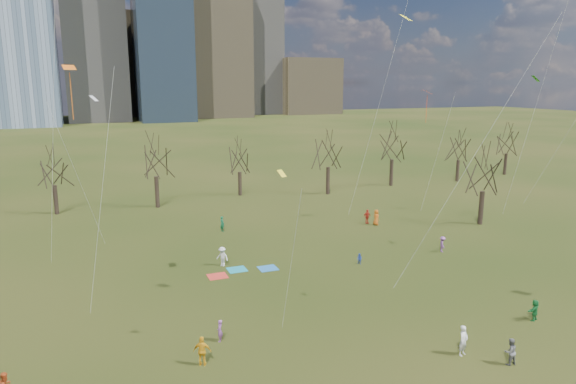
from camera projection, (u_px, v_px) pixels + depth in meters
name	position (u px, v px, depth m)	size (l,w,h in m)	color
ground	(358.00, 336.00, 32.70)	(500.00, 500.00, 0.00)	black
downtown_skyline	(107.00, 26.00, 214.94)	(212.50, 78.00, 118.00)	slate
bare_tree_row	(214.00, 160.00, 65.19)	(113.04, 29.80, 9.50)	black
blanket_teal	(237.00, 270.00, 44.22)	(1.60, 1.50, 0.03)	teal
blanket_navy	(268.00, 268.00, 44.52)	(1.60, 1.50, 0.03)	#2870BA
blanket_crimson	(217.00, 276.00, 42.70)	(1.60, 1.50, 0.03)	red
person_1	(463.00, 340.00, 30.20)	(0.68, 0.44, 1.85)	white
person_4	(202.00, 351.00, 29.09)	(1.03, 0.43, 1.76)	yellow
person_5	(535.00, 310.00, 34.67)	(1.37, 0.43, 1.47)	#1B7935
person_7	(220.00, 331.00, 31.87)	(0.51, 0.34, 1.40)	#9950A0
person_8	(360.00, 259.00, 45.49)	(0.48, 0.37, 0.98)	#2947B3
person_9	(222.00, 256.00, 44.98)	(1.12, 0.64, 1.74)	white
person_10	(367.00, 216.00, 58.62)	(0.96, 0.40, 1.64)	red
person_12	(376.00, 217.00, 57.96)	(0.88, 0.57, 1.80)	#D36117
person_13	(222.00, 224.00, 55.52)	(0.61, 0.40, 1.67)	#16653D
person_14	(510.00, 352.00, 29.20)	(0.78, 0.61, 1.60)	slate
person_15	(442.00, 244.00, 48.76)	(0.98, 0.56, 1.52)	#8C4C99
kites_airborne	(336.00, 102.00, 41.02)	(71.55, 31.54, 36.73)	orange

